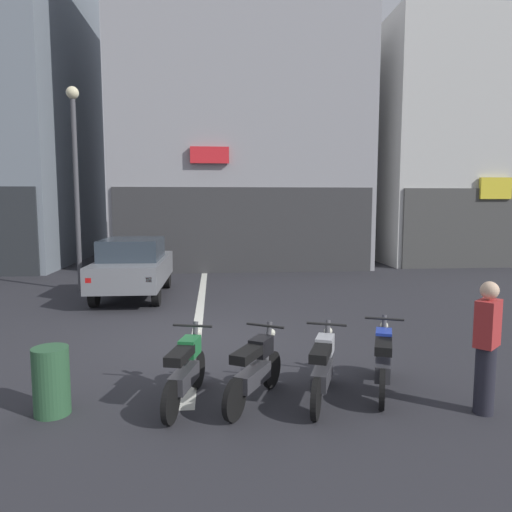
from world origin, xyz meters
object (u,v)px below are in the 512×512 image
motorcycle_silver_row_centre (323,367)px  person_by_motorcycles (486,347)px  trash_bin (51,381)px  motorcycle_black_row_left_mid (255,368)px  car_grey_crossing_near (133,265)px  street_lamp (76,166)px  motorcycle_green_row_leftmost (186,369)px  motorcycle_blue_row_right_mid (383,359)px

motorcycle_silver_row_centre → person_by_motorcycles: person_by_motorcycles is taller
person_by_motorcycles → trash_bin: (-5.36, 0.46, -0.43)m
motorcycle_black_row_left_mid → car_grey_crossing_near: bearing=110.7°
person_by_motorcycles → trash_bin: bearing=175.1°
trash_bin → car_grey_crossing_near: bearing=91.7°
street_lamp → motorcycle_green_row_leftmost: bearing=-66.7°
street_lamp → motorcycle_black_row_left_mid: (4.54, -8.48, -3.23)m
motorcycle_silver_row_centre → car_grey_crossing_near: bearing=116.5°
car_grey_crossing_near → motorcycle_blue_row_right_mid: size_ratio=2.59×
person_by_motorcycles → trash_bin: size_ratio=1.96×
car_grey_crossing_near → motorcycle_silver_row_centre: 8.23m
motorcycle_black_row_left_mid → motorcycle_blue_row_right_mid: (1.80, 0.20, 0.00)m
car_grey_crossing_near → person_by_motorcycles: bearing=-54.8°
motorcycle_green_row_leftmost → motorcycle_silver_row_centre: bearing=-2.2°
motorcycle_black_row_left_mid → street_lamp: bearing=118.2°
motorcycle_silver_row_centre → person_by_motorcycles: size_ratio=0.95×
street_lamp → motorcycle_green_row_leftmost: 9.73m
person_by_motorcycles → motorcycle_blue_row_right_mid: bearing=142.1°
car_grey_crossing_near → motorcycle_black_row_left_mid: size_ratio=2.78×
car_grey_crossing_near → street_lamp: street_lamp is taller
person_by_motorcycles → trash_bin: person_by_motorcycles is taller
motorcycle_black_row_left_mid → motorcycle_green_row_leftmost: bearing=176.7°
car_grey_crossing_near → trash_bin: (0.22, -7.46, -0.46)m
street_lamp → motorcycle_blue_row_right_mid: size_ratio=3.75×
street_lamp → trash_bin: bearing=-76.9°
person_by_motorcycles → motorcycle_green_row_leftmost: bearing=170.3°
motorcycle_blue_row_right_mid → person_by_motorcycles: person_by_motorcycles is taller
motorcycle_green_row_leftmost → motorcycle_blue_row_right_mid: (2.71, 0.15, 0.00)m
motorcycle_blue_row_right_mid → trash_bin: 4.36m
motorcycle_silver_row_centre → motorcycle_blue_row_right_mid: same height
motorcycle_black_row_left_mid → trash_bin: size_ratio=1.74×
motorcycle_black_row_left_mid → trash_bin: (-2.54, -0.13, -0.03)m
motorcycle_green_row_leftmost → motorcycle_blue_row_right_mid: 2.71m
street_lamp → motorcycle_green_row_leftmost: size_ratio=3.64×
street_lamp → motorcycle_black_row_left_mid: 10.15m
car_grey_crossing_near → motorcycle_silver_row_centre: (3.66, -7.35, -0.43)m
car_grey_crossing_near → person_by_motorcycles: size_ratio=2.46×
car_grey_crossing_near → motorcycle_silver_row_centre: size_ratio=2.59×
street_lamp → motorcycle_green_row_leftmost: street_lamp is taller
motorcycle_blue_row_right_mid → motorcycle_green_row_leftmost: bearing=-176.8°
car_grey_crossing_near → motorcycle_black_row_left_mid: bearing=-69.3°
street_lamp → motorcycle_silver_row_centre: size_ratio=3.75×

